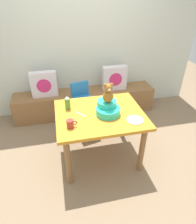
# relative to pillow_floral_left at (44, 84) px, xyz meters

# --- Properties ---
(ground_plane) EXTENTS (8.00, 8.00, 0.00)m
(ground_plane) POSITION_rel_pillow_floral_left_xyz_m (0.71, -1.19, -0.68)
(ground_plane) COLOR #8C7256
(back_wall) EXTENTS (4.40, 0.10, 2.60)m
(back_wall) POSITION_rel_pillow_floral_left_xyz_m (0.71, 0.29, 0.62)
(back_wall) COLOR silver
(back_wall) RESTS_ON ground_plane
(window_bench) EXTENTS (2.60, 0.44, 0.46)m
(window_bench) POSITION_rel_pillow_floral_left_xyz_m (0.71, 0.02, -0.45)
(window_bench) COLOR olive
(window_bench) RESTS_ON ground_plane
(pillow_floral_left) EXTENTS (0.44, 0.15, 0.44)m
(pillow_floral_left) POSITION_rel_pillow_floral_left_xyz_m (0.00, 0.00, 0.00)
(pillow_floral_left) COLOR silver
(pillow_floral_left) RESTS_ON window_bench
(pillow_floral_right) EXTENTS (0.44, 0.15, 0.44)m
(pillow_floral_right) POSITION_rel_pillow_floral_left_xyz_m (1.26, 0.00, 0.00)
(pillow_floral_right) COLOR silver
(pillow_floral_right) RESTS_ON window_bench
(dining_table) EXTENTS (1.10, 0.91, 0.74)m
(dining_table) POSITION_rel_pillow_floral_left_xyz_m (0.71, -1.19, -0.05)
(dining_table) COLOR orange
(dining_table) RESTS_ON ground_plane
(highchair) EXTENTS (0.39, 0.50, 0.79)m
(highchair) POSITION_rel_pillow_floral_left_xyz_m (0.60, -0.42, -0.16)
(highchair) COLOR #2672B2
(highchair) RESTS_ON ground_plane
(infant_seat_teal) EXTENTS (0.30, 0.33, 0.16)m
(infant_seat_teal) POSITION_rel_pillow_floral_left_xyz_m (0.80, -1.22, 0.13)
(infant_seat_teal) COLOR #2ACAB2
(infant_seat_teal) RESTS_ON dining_table
(teddy_bear) EXTENTS (0.13, 0.12, 0.25)m
(teddy_bear) POSITION_rel_pillow_floral_left_xyz_m (0.80, -1.22, 0.34)
(teddy_bear) COLOR #9E6626
(teddy_bear) RESTS_ON infant_seat_teal
(ketchup_bottle) EXTENTS (0.07, 0.07, 0.18)m
(ketchup_bottle) POSITION_rel_pillow_floral_left_xyz_m (0.33, -1.00, 0.15)
(ketchup_bottle) COLOR #4C8C33
(ketchup_bottle) RESTS_ON dining_table
(coffee_mug) EXTENTS (0.12, 0.08, 0.09)m
(coffee_mug) POSITION_rel_pillow_floral_left_xyz_m (0.32, -1.41, 0.11)
(coffee_mug) COLOR #9E332D
(coffee_mug) RESTS_ON dining_table
(dinner_plate_near) EXTENTS (0.20, 0.20, 0.01)m
(dinner_plate_near) POSITION_rel_pillow_floral_left_xyz_m (1.08, -1.44, 0.07)
(dinner_plate_near) COLOR white
(dinner_plate_near) RESTS_ON dining_table
(table_fork) EXTENTS (0.11, 0.15, 0.01)m
(table_fork) POSITION_rel_pillow_floral_left_xyz_m (0.47, -1.17, 0.06)
(table_fork) COLOR silver
(table_fork) RESTS_ON dining_table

